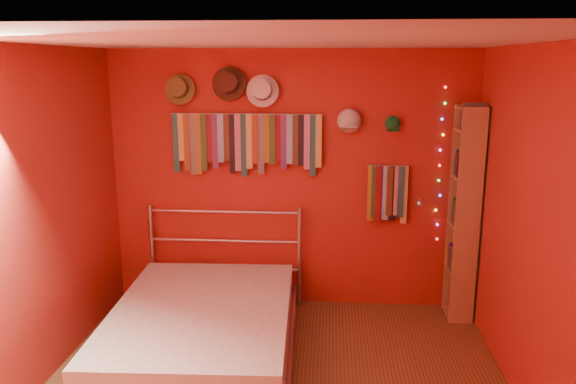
% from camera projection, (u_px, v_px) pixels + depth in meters
% --- Properties ---
extents(back_wall, '(3.50, 0.02, 2.50)m').
position_uv_depth(back_wall, '(291.00, 181.00, 5.44)').
color(back_wall, maroon).
rests_on(back_wall, ground).
extents(right_wall, '(0.02, 3.50, 2.50)m').
position_uv_depth(right_wall, '(542.00, 241.00, 3.61)').
color(right_wall, maroon).
rests_on(right_wall, ground).
extents(left_wall, '(0.02, 3.50, 2.50)m').
position_uv_depth(left_wall, '(20.00, 229.00, 3.88)').
color(left_wall, maroon).
rests_on(left_wall, ground).
extents(ceiling, '(3.50, 3.50, 0.02)m').
position_uv_depth(ceiling, '(271.00, 41.00, 3.46)').
color(ceiling, white).
rests_on(ceiling, back_wall).
extents(tie_rack, '(1.45, 0.03, 0.60)m').
position_uv_depth(tie_rack, '(246.00, 141.00, 5.32)').
color(tie_rack, '#AFAFB4').
rests_on(tie_rack, back_wall).
extents(small_tie_rack, '(0.40, 0.03, 0.57)m').
position_uv_depth(small_tie_rack, '(387.00, 192.00, 5.33)').
color(small_tie_rack, '#AFAFB4').
rests_on(small_tie_rack, back_wall).
extents(fedora_olive, '(0.29, 0.16, 0.29)m').
position_uv_depth(fedora_olive, '(179.00, 89.00, 5.23)').
color(fedora_olive, olive).
rests_on(fedora_olive, back_wall).
extents(fedora_brown, '(0.32, 0.17, 0.32)m').
position_uv_depth(fedora_brown, '(228.00, 83.00, 5.18)').
color(fedora_brown, '#49281A').
rests_on(fedora_brown, back_wall).
extents(fedora_white, '(0.30, 0.16, 0.30)m').
position_uv_depth(fedora_white, '(262.00, 90.00, 5.17)').
color(fedora_white, white).
rests_on(fedora_white, back_wall).
extents(cap_white, '(0.20, 0.25, 0.20)m').
position_uv_depth(cap_white, '(349.00, 121.00, 5.21)').
color(cap_white, silver).
rests_on(cap_white, back_wall).
extents(cap_green, '(0.16, 0.20, 0.16)m').
position_uv_depth(cap_green, '(393.00, 123.00, 5.19)').
color(cap_green, '#19722E').
rests_on(cap_green, back_wall).
extents(fairy_lights, '(0.06, 0.02, 1.47)m').
position_uv_depth(fairy_lights, '(440.00, 165.00, 5.26)').
color(fairy_lights, '#FF3333').
rests_on(fairy_lights, back_wall).
extents(reading_lamp, '(0.07, 0.28, 0.08)m').
position_uv_depth(reading_lamp, '(419.00, 203.00, 5.17)').
color(reading_lamp, '#AFAFB4').
rests_on(reading_lamp, back_wall).
extents(bookshelf, '(0.25, 0.34, 2.00)m').
position_uv_depth(bookshelf, '(469.00, 213.00, 5.15)').
color(bookshelf, '#A8784C').
rests_on(bookshelf, ground).
extents(bed, '(1.59, 2.10, 1.00)m').
position_uv_depth(bed, '(202.00, 329.00, 4.61)').
color(bed, '#AFAFB4').
rests_on(bed, ground).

